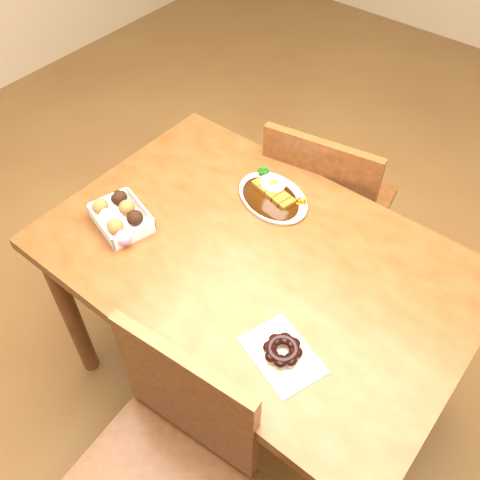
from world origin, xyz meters
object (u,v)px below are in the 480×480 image
Objects in this scene: donut_box at (120,217)px; katsu_curry_plate at (273,195)px; table at (256,278)px; chair_near at (163,469)px; pon_de_ring at (283,351)px; chair_far at (324,207)px.

katsu_curry_plate is at bearing 52.12° from donut_box.
table is 1.38× the size of chair_near.
pon_de_ring is (0.63, -0.06, -0.01)m from donut_box.
pon_de_ring is at bearing 64.46° from chair_near.
donut_box is at bearing -159.15° from table.
chair_far is 0.43m from katsu_curry_plate.
table is 5.66× the size of donut_box.
chair_far is at bearing 85.92° from katsu_curry_plate.
table is at bearing 97.31° from chair_near.
chair_near is 3.79× the size of pon_de_ring.
chair_near is 4.10× the size of donut_box.
donut_box is at bearing 55.21° from chair_far.
katsu_curry_plate reaches higher than pon_de_ring.
pon_de_ring is (0.34, -0.43, 0.01)m from katsu_curry_plate.
table is 0.44m from donut_box.
chair_near reaches higher than donut_box.
table is 0.57m from chair_near.
pon_de_ring is (0.24, -0.21, 0.12)m from table.
chair_far is 1.09m from chair_near.
chair_far reaches higher than table.
table is 0.57m from chair_far.
chair_far reaches higher than katsu_curry_plate.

